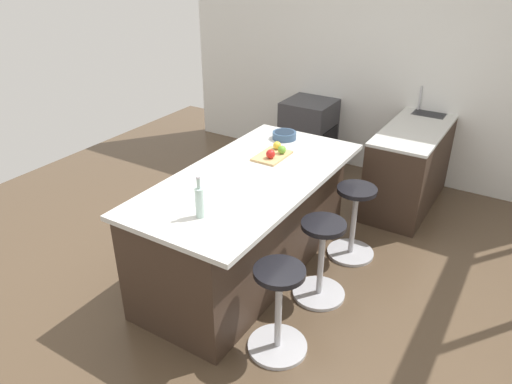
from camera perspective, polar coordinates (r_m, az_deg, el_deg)
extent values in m
plane|color=brown|center=(4.38, -0.36, -9.89)|extent=(7.27, 7.27, 0.00)
cube|color=silver|center=(6.14, 14.18, 15.67)|extent=(0.12, 5.22, 2.96)
cube|color=#38281E|center=(5.93, 18.68, 4.02)|extent=(2.15, 0.60, 0.87)
cube|color=silver|center=(5.78, 19.36, 8.11)|extent=(2.15, 0.60, 0.03)
cube|color=#38383D|center=(6.04, 19.93, 8.38)|extent=(0.44, 0.36, 0.12)
cylinder|color=#B7B7BC|center=(6.01, 18.85, 10.49)|extent=(0.02, 0.02, 0.28)
cube|color=#38383D|center=(6.35, 6.22, 6.91)|extent=(0.60, 0.60, 0.87)
cube|color=black|center=(6.25, 8.71, 5.98)|extent=(0.44, 0.01, 0.32)
cube|color=#38281E|center=(4.22, -1.15, -3.92)|extent=(2.17, 0.89, 0.91)
cube|color=silver|center=(3.97, -0.61, 1.75)|extent=(2.23, 1.09, 0.04)
cylinder|color=#B7B7BC|center=(4.73, 11.08, -7.03)|extent=(0.44, 0.44, 0.03)
cylinder|color=#B7B7BC|center=(4.56, 11.46, -3.61)|extent=(0.05, 0.05, 0.65)
cylinder|color=black|center=(4.39, 11.87, 0.25)|extent=(0.36, 0.36, 0.04)
cylinder|color=#B7B7BC|center=(4.20, 7.41, -11.78)|extent=(0.44, 0.44, 0.03)
cylinder|color=#B7B7BC|center=(4.00, 7.70, -8.12)|extent=(0.05, 0.05, 0.65)
cylinder|color=black|center=(3.81, 8.02, -3.91)|extent=(0.36, 0.36, 0.04)
cylinder|color=#B7B7BC|center=(3.73, 2.55, -17.75)|extent=(0.44, 0.44, 0.03)
cylinder|color=#B7B7BC|center=(3.50, 2.66, -13.95)|extent=(0.05, 0.05, 0.65)
cylinder|color=black|center=(3.28, 2.79, -9.44)|extent=(0.36, 0.36, 0.04)
cube|color=tan|center=(4.30, 1.91, 4.30)|extent=(0.36, 0.24, 0.02)
sphere|color=red|center=(4.21, 1.74, 4.52)|extent=(0.08, 0.08, 0.08)
sphere|color=#609E2D|center=(4.31, 3.09, 5.02)|extent=(0.07, 0.07, 0.07)
sphere|color=gold|center=(4.41, 2.51, 5.54)|extent=(0.07, 0.07, 0.07)
cylinder|color=silver|center=(3.34, -6.68, -1.28)|extent=(0.06, 0.06, 0.22)
cylinder|color=silver|center=(3.27, -6.82, 1.02)|extent=(0.03, 0.03, 0.08)
cylinder|color=#B7B7BC|center=(3.25, -6.86, 1.73)|extent=(0.03, 0.03, 0.02)
cylinder|color=#334C6B|center=(4.71, 3.38, 6.71)|extent=(0.23, 0.23, 0.07)
cylinder|color=#192635|center=(4.70, 3.38, 6.88)|extent=(0.19, 0.19, 0.04)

